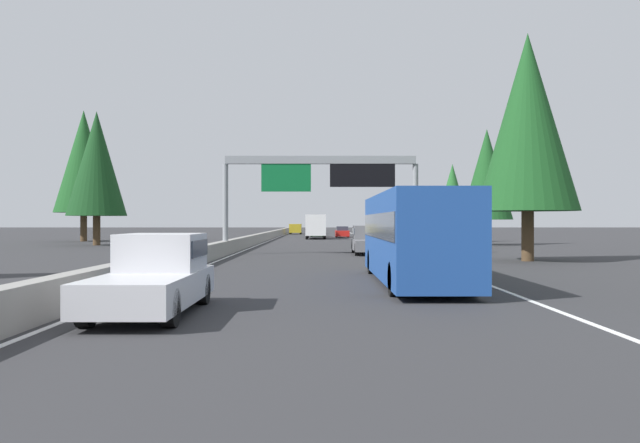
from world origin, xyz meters
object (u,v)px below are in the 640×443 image
conifer_right_mid (487,175)px  conifer_left_near (97,164)px  bus_mid_left (412,234)px  conifer_right_far (452,195)px  sign_gantry_overhead (323,176)px  pickup_near_center (368,240)px  conifer_left_mid (84,162)px  sedan_far_right (317,230)px  box_truck_near_right (316,226)px  sedan_far_center (342,232)px  minivan_distant_b (296,228)px  conifer_right_near (528,122)px  sedan_far_left (317,232)px  pickup_mid_center (156,274)px

conifer_right_mid → conifer_left_near: 35.13m
bus_mid_left → conifer_right_mid: 38.12m
conifer_right_far → sign_gantry_overhead: bearing=151.8°
bus_mid_left → conifer_right_far: bearing=-13.3°
pickup_near_center → sign_gantry_overhead: bearing=107.1°
conifer_right_far → conifer_left_mid: 39.27m
bus_mid_left → conifer_right_far: 45.87m
conifer_right_mid → conifer_right_far: conifer_right_mid is taller
sedan_far_right → box_truck_near_right: bearing=-180.0°
sedan_far_right → sedan_far_center: same height
minivan_distant_b → pickup_near_center: pickup_near_center is taller
pickup_near_center → conifer_left_near: conifer_left_near is taller
sedan_far_right → bus_mid_left: bearing=-177.6°
bus_mid_left → conifer_right_near: (12.49, -8.05, 5.82)m
pickup_near_center → conifer_right_far: bearing=-23.5°
bus_mid_left → conifer_right_far: (44.53, -10.54, 3.19)m
sedan_far_center → sedan_far_left: same height
bus_mid_left → conifer_left_near: (35.51, 23.23, 5.60)m
sedan_far_center → conifer_left_mid: conifer_left_mid is taller
conifer_left_mid → minivan_distant_b: bearing=-28.8°
sedan_far_right → conifer_left_mid: bearing=148.3°
sedan_far_right → pickup_mid_center: bearing=177.9°
box_truck_near_right → conifer_left_mid: (-10.21, 24.82, 6.93)m
sign_gantry_overhead → pickup_mid_center: (-26.56, 4.16, -4.16)m
conifer_left_near → conifer_left_mid: size_ratio=0.86×
pickup_mid_center → conifer_right_mid: (43.18, -19.06, 5.47)m
pickup_mid_center → sedan_far_right: 94.33m
pickup_near_center → conifer_right_mid: size_ratio=0.53×
pickup_mid_center → bus_mid_left: 10.24m
sedan_far_center → conifer_right_far: size_ratio=0.54×
conifer_right_mid → conifer_left_mid: bearing=74.9°
pickup_near_center → conifer_left_mid: bearing=46.9°
sign_gantry_overhead → sedan_far_left: (47.35, 0.54, -4.39)m
minivan_distant_b → sedan_far_left: minivan_distant_b is taller
sign_gantry_overhead → sedan_far_right: bearing=0.6°
bus_mid_left → box_truck_near_right: 57.14m
sign_gantry_overhead → conifer_left_mid: (27.52, 25.49, 3.47)m
sedan_far_left → conifer_left_mid: (-19.83, 24.95, 7.86)m
sedan_far_left → sign_gantry_overhead: bearing=-179.3°
conifer_left_near → box_truck_near_right: bearing=-42.3°
sedan_far_right → conifer_right_far: size_ratio=0.54×
bus_mid_left → sedan_far_right: (87.00, 3.69, -1.03)m
pickup_near_center → conifer_right_near: bearing=-133.7°
box_truck_near_right → sedan_far_center: size_ratio=1.93×
pickup_mid_center → pickup_near_center: 28.39m
pickup_mid_center → conifer_left_mid: 58.63m
conifer_right_near → sign_gantry_overhead: bearing=58.4°
box_truck_near_right → pickup_mid_center: bearing=176.9°
sign_gantry_overhead → bus_mid_left: bearing=-171.1°
bus_mid_left → conifer_right_near: size_ratio=0.93×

